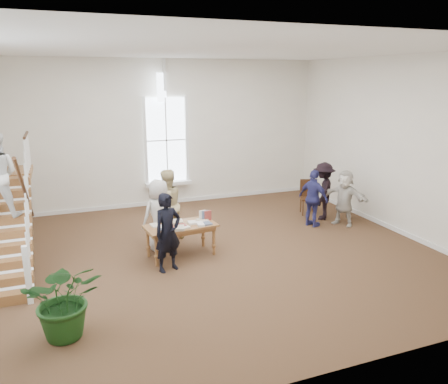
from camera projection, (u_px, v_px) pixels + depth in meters
name	position (u px, v px, depth m)	size (l,w,h in m)	color
ground	(215.00, 254.00, 10.06)	(10.00, 10.00, 0.00)	#4E361E
room_shell	(168.00, 192.00, 13.93)	(10.49, 10.00, 10.00)	white
staircase	(0.00, 196.00, 8.83)	(1.10, 4.10, 2.92)	brown
library_table	(181.00, 228.00, 9.80)	(1.65, 0.96, 0.80)	brown
police_officer	(168.00, 232.00, 9.02)	(0.61, 0.40, 1.67)	black
elderly_woman	(159.00, 215.00, 10.18)	(0.82, 0.53, 1.68)	beige
person_yellow	(167.00, 205.00, 10.72)	(0.87, 0.68, 1.79)	tan
woman_cluster_a	(313.00, 198.00, 11.76)	(0.92, 0.38, 1.56)	navy
woman_cluster_b	(323.00, 191.00, 12.36)	(1.06, 0.61, 1.64)	black
woman_cluster_c	(344.00, 198.00, 11.87)	(1.42, 0.45, 1.53)	beige
floor_plant	(65.00, 299.00, 6.71)	(1.16, 1.00, 1.29)	#143912
side_chair	(308.00, 195.00, 12.95)	(0.56, 0.56, 1.02)	black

